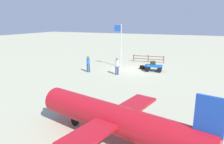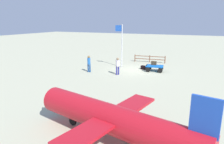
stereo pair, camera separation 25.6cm
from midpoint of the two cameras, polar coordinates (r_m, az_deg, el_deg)
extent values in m
plane|color=#B0B090|center=(21.92, 6.03, 0.57)|extent=(120.00, 120.00, 0.00)
cube|color=blue|center=(21.65, 11.23, 1.67)|extent=(1.87, 1.35, 0.10)
cube|color=blue|center=(21.73, 9.07, 1.82)|extent=(0.22, 1.08, 0.10)
cylinder|color=black|center=(21.20, 9.40, 0.67)|extent=(0.50, 0.18, 0.49)
cylinder|color=black|center=(22.35, 9.78, 1.35)|extent=(0.50, 0.18, 0.49)
cylinder|color=black|center=(21.10, 12.68, 0.45)|extent=(0.50, 0.18, 0.49)
cylinder|color=black|center=(22.24, 12.90, 1.14)|extent=(0.50, 0.18, 0.49)
cube|color=#3B2E1D|center=(22.02, 11.01, 2.51)|extent=(0.60, 0.44, 0.37)
cube|color=black|center=(22.34, 8.31, 1.27)|extent=(0.68, 0.49, 0.39)
cylinder|color=navy|center=(19.85, 1.30, 0.47)|extent=(0.14, 0.14, 0.84)
cylinder|color=navy|center=(19.78, 0.76, 0.42)|extent=(0.14, 0.14, 0.84)
cylinder|color=silver|center=(19.66, 1.04, 2.45)|extent=(0.52, 0.52, 0.58)
sphere|color=#8A6E51|center=(19.58, 1.05, 3.64)|extent=(0.25, 0.25, 0.25)
cylinder|color=navy|center=(20.90, -6.73, 1.03)|extent=(0.14, 0.14, 0.82)
cylinder|color=navy|center=(20.99, -7.22, 1.07)|extent=(0.14, 0.14, 0.82)
cylinder|color=#235FB0|center=(20.79, -7.03, 3.01)|extent=(0.33, 0.33, 0.65)
sphere|color=olive|center=(20.71, -7.07, 4.22)|extent=(0.24, 0.24, 0.24)
cylinder|color=red|center=(8.80, 0.23, -13.16)|extent=(7.92, 2.91, 1.26)
cone|color=#1C47B2|center=(11.57, -17.09, -6.94)|extent=(1.12, 1.30, 1.14)
cube|color=red|center=(8.74, 0.23, -12.42)|extent=(2.28, 5.74, 0.12)
cube|color=#1C47B2|center=(7.03, 24.66, -11.17)|extent=(0.90, 0.29, 1.30)
cylinder|color=black|center=(10.69, -11.05, -13.35)|extent=(0.45, 0.19, 0.44)
cylinder|color=black|center=(9.43, 7.19, -17.19)|extent=(0.45, 0.19, 0.44)
cylinder|color=silver|center=(22.74, 2.17, 7.19)|extent=(0.10, 0.10, 4.74)
cube|color=blue|center=(22.74, 1.22, 12.11)|extent=(0.73, 0.06, 0.65)
cylinder|color=brown|center=(26.01, 13.93, 3.38)|extent=(0.12, 0.12, 0.90)
cylinder|color=brown|center=(26.20, 9.82, 3.67)|extent=(0.12, 0.12, 0.90)
cylinder|color=brown|center=(26.52, 5.78, 3.93)|extent=(0.12, 0.12, 0.90)
cube|color=brown|center=(26.14, 9.85, 4.35)|extent=(3.76, 0.45, 0.08)
cube|color=brown|center=(26.21, 9.81, 3.57)|extent=(3.76, 0.45, 0.08)
camera|label=1|loc=(0.13, -90.45, -0.11)|focal=32.77mm
camera|label=2|loc=(0.13, 89.55, 0.11)|focal=32.77mm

